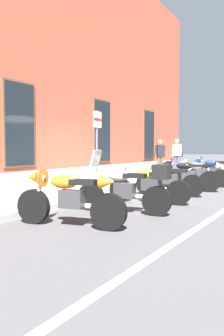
{
  "coord_description": "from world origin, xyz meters",
  "views": [
    {
      "loc": [
        -9.06,
        -4.95,
        1.39
      ],
      "look_at": [
        -1.07,
        0.0,
        0.84
      ],
      "focal_mm": 35.47,
      "sensor_mm": 36.0,
      "label": 1
    }
  ],
  "objects_px": {
    "motorcycle_black_sport": "(185,173)",
    "parking_sign": "(97,139)",
    "motorcycle_orange_sport": "(65,195)",
    "motorcycle_yellow_naked": "(148,185)",
    "motorcycle_blue_sport": "(212,168)",
    "motorcycle_black_naked": "(169,180)",
    "motorcycle_white_sport": "(198,172)",
    "pedestrian_dark_jacket": "(160,154)",
    "motorcycle_silver_touring": "(128,187)",
    "pedestrian_tan_coat": "(177,154)"
  },
  "relations": [
    {
      "from": "motorcycle_white_sport",
      "to": "motorcycle_silver_touring",
      "type": "bearing_deg",
      "value": -177.47
    },
    {
      "from": "motorcycle_orange_sport",
      "to": "motorcycle_yellow_naked",
      "type": "height_order",
      "value": "motorcycle_orange_sport"
    },
    {
      "from": "motorcycle_yellow_naked",
      "to": "parking_sign",
      "type": "bearing_deg",
      "value": 85.56
    },
    {
      "from": "motorcycle_orange_sport",
      "to": "motorcycle_blue_sport",
      "type": "distance_m",
      "value": 9.02
    },
    {
      "from": "motorcycle_silver_touring",
      "to": "motorcycle_black_sport",
      "type": "bearing_deg",
      "value": 3.34
    },
    {
      "from": "motorcycle_yellow_naked",
      "to": "motorcycle_black_sport",
      "type": "xyz_separation_m",
      "value": [
        2.85,
        0.02,
        0.11
      ]
    },
    {
      "from": "motorcycle_silver_touring",
      "to": "motorcycle_yellow_naked",
      "type": "relative_size",
      "value": 0.99
    },
    {
      "from": "motorcycle_silver_touring",
      "to": "motorcycle_black_sport",
      "type": "xyz_separation_m",
      "value": [
        4.31,
        0.25,
        0.01
      ]
    },
    {
      "from": "motorcycle_white_sport",
      "to": "pedestrian_tan_coat",
      "type": "xyz_separation_m",
      "value": [
        4.56,
        2.54,
        0.58
      ]
    },
    {
      "from": "motorcycle_black_sport",
      "to": "parking_sign",
      "type": "xyz_separation_m",
      "value": [
        -2.72,
        1.63,
        1.07
      ]
    },
    {
      "from": "motorcycle_blue_sport",
      "to": "pedestrian_dark_jacket",
      "type": "bearing_deg",
      "value": 57.91
    },
    {
      "from": "motorcycle_orange_sport",
      "to": "motorcycle_white_sport",
      "type": "bearing_deg",
      "value": -0.85
    },
    {
      "from": "motorcycle_black_naked",
      "to": "motorcycle_black_sport",
      "type": "distance_m",
      "value": 1.36
    },
    {
      "from": "motorcycle_black_sport",
      "to": "motorcycle_white_sport",
      "type": "bearing_deg",
      "value": 0.0
    },
    {
      "from": "motorcycle_orange_sport",
      "to": "motorcycle_black_sport",
      "type": "height_order",
      "value": "motorcycle_black_sport"
    },
    {
      "from": "motorcycle_black_sport",
      "to": "motorcycle_black_naked",
      "type": "bearing_deg",
      "value": 179.04
    },
    {
      "from": "motorcycle_blue_sport",
      "to": "motorcycle_orange_sport",
      "type": "bearing_deg",
      "value": 178.99
    },
    {
      "from": "pedestrian_tan_coat",
      "to": "parking_sign",
      "type": "xyz_separation_m",
      "value": [
        -8.67,
        -0.91,
        0.52
      ]
    },
    {
      "from": "motorcycle_orange_sport",
      "to": "parking_sign",
      "type": "bearing_deg",
      "value": 25.24
    },
    {
      "from": "motorcycle_white_sport",
      "to": "pedestrian_dark_jacket",
      "type": "bearing_deg",
      "value": 40.23
    },
    {
      "from": "motorcycle_silver_touring",
      "to": "motorcycle_yellow_naked",
      "type": "distance_m",
      "value": 1.48
    },
    {
      "from": "motorcycle_orange_sport",
      "to": "motorcycle_silver_touring",
      "type": "relative_size",
      "value": 0.99
    },
    {
      "from": "motorcycle_white_sport",
      "to": "pedestrian_tan_coat",
      "type": "distance_m",
      "value": 5.25
    },
    {
      "from": "pedestrian_dark_jacket",
      "to": "motorcycle_yellow_naked",
      "type": "bearing_deg",
      "value": -158.49
    },
    {
      "from": "pedestrian_tan_coat",
      "to": "parking_sign",
      "type": "distance_m",
      "value": 8.73
    },
    {
      "from": "motorcycle_white_sport",
      "to": "motorcycle_blue_sport",
      "type": "distance_m",
      "value": 1.69
    },
    {
      "from": "motorcycle_yellow_naked",
      "to": "motorcycle_black_sport",
      "type": "bearing_deg",
      "value": 0.39
    },
    {
      "from": "motorcycle_silver_touring",
      "to": "pedestrian_tan_coat",
      "type": "relative_size",
      "value": 1.24
    },
    {
      "from": "motorcycle_black_sport",
      "to": "pedestrian_tan_coat",
      "type": "height_order",
      "value": "pedestrian_tan_coat"
    },
    {
      "from": "motorcycle_black_sport",
      "to": "motorcycle_blue_sport",
      "type": "bearing_deg",
      "value": -0.92
    },
    {
      "from": "pedestrian_dark_jacket",
      "to": "parking_sign",
      "type": "bearing_deg",
      "value": -169.34
    },
    {
      "from": "motorcycle_black_naked",
      "to": "motorcycle_yellow_naked",
      "type": "bearing_deg",
      "value": -178.39
    },
    {
      "from": "motorcycle_yellow_naked",
      "to": "pedestrian_tan_coat",
      "type": "xyz_separation_m",
      "value": [
        8.8,
        2.56,
        0.66
      ]
    },
    {
      "from": "motorcycle_yellow_naked",
      "to": "parking_sign",
      "type": "xyz_separation_m",
      "value": [
        0.13,
        1.65,
        1.18
      ]
    },
    {
      "from": "pedestrian_dark_jacket",
      "to": "parking_sign",
      "type": "xyz_separation_m",
      "value": [
        -7.76,
        -1.46,
        0.56
      ]
    },
    {
      "from": "pedestrian_dark_jacket",
      "to": "motorcycle_black_naked",
      "type": "bearing_deg",
      "value": -154.38
    },
    {
      "from": "pedestrian_dark_jacket",
      "to": "motorcycle_blue_sport",
      "type": "bearing_deg",
      "value": -122.09
    },
    {
      "from": "motorcycle_black_naked",
      "to": "motorcycle_white_sport",
      "type": "relative_size",
      "value": 0.99
    },
    {
      "from": "motorcycle_orange_sport",
      "to": "pedestrian_tan_coat",
      "type": "relative_size",
      "value": 1.22
    },
    {
      "from": "motorcycle_silver_touring",
      "to": "pedestrian_dark_jacket",
      "type": "xyz_separation_m",
      "value": [
        9.35,
        3.34,
        0.52
      ]
    },
    {
      "from": "motorcycle_silver_touring",
      "to": "motorcycle_black_naked",
      "type": "relative_size",
      "value": 1.07
    },
    {
      "from": "motorcycle_black_sport",
      "to": "pedestrian_dark_jacket",
      "type": "height_order",
      "value": "pedestrian_dark_jacket"
    },
    {
      "from": "motorcycle_orange_sport",
      "to": "motorcycle_yellow_naked",
      "type": "xyz_separation_m",
      "value": [
        3.1,
        -0.13,
        -0.1
      ]
    },
    {
      "from": "motorcycle_yellow_naked",
      "to": "pedestrian_dark_jacket",
      "type": "xyz_separation_m",
      "value": [
        7.89,
        3.11,
        0.62
      ]
    },
    {
      "from": "motorcycle_silver_touring",
      "to": "pedestrian_tan_coat",
      "type": "bearing_deg",
      "value": 15.25
    },
    {
      "from": "motorcycle_black_sport",
      "to": "motorcycle_blue_sport",
      "type": "xyz_separation_m",
      "value": [
        3.07,
        -0.05,
        0.0
      ]
    },
    {
      "from": "motorcycle_orange_sport",
      "to": "motorcycle_black_naked",
      "type": "height_order",
      "value": "motorcycle_orange_sport"
    },
    {
      "from": "motorcycle_yellow_naked",
      "to": "motorcycle_white_sport",
      "type": "bearing_deg",
      "value": 0.26
    },
    {
      "from": "motorcycle_black_naked",
      "to": "motorcycle_white_sport",
      "type": "xyz_separation_m",
      "value": [
        2.74,
        -0.02,
        0.07
      ]
    },
    {
      "from": "motorcycle_silver_touring",
      "to": "motorcycle_blue_sport",
      "type": "height_order",
      "value": "motorcycle_silver_touring"
    }
  ]
}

